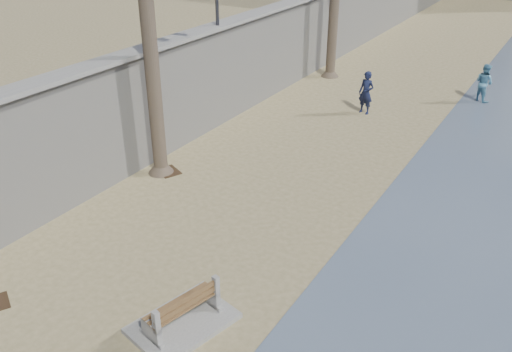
% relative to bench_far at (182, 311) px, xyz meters
% --- Properties ---
extents(seawall, '(0.45, 70.00, 3.50)m').
position_rel_bench_far_xyz_m(seawall, '(-5.61, 17.29, 1.39)').
color(seawall, gray).
rests_on(seawall, ground_plane).
extents(bench_far, '(1.79, 2.25, 0.83)m').
position_rel_bench_far_xyz_m(bench_far, '(0.00, 0.00, 0.00)').
color(bench_far, gray).
rests_on(bench_far, ground_plane).
extents(person_a, '(0.76, 0.59, 1.91)m').
position_rel_bench_far_xyz_m(person_a, '(-1.27, 13.05, 0.59)').
color(person_a, '#131936').
rests_on(person_a, ground_plane).
extents(person_b, '(1.05, 0.98, 1.72)m').
position_rel_bench_far_xyz_m(person_b, '(2.34, 16.93, 0.50)').
color(person_b, '#528DAB').
rests_on(person_b, ground_plane).
extents(debris_c, '(0.90, 0.83, 0.03)m').
position_rel_bench_far_xyz_m(debris_c, '(-4.56, 5.09, -0.35)').
color(debris_c, '#382616').
rests_on(debris_c, ground_plane).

